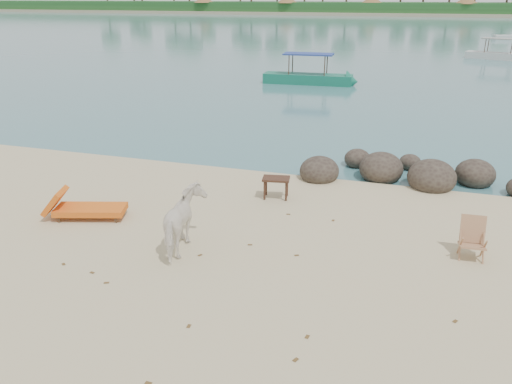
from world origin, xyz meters
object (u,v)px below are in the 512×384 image
at_px(cow, 185,223).
at_px(boat_near, 308,58).
at_px(boulders, 405,173).
at_px(deck_chair, 473,241).
at_px(lounge_chair, 90,207).
at_px(side_table, 276,189).

height_order(cow, boat_near, boat_near).
distance_m(boulders, deck_chair, 4.67).
bearing_deg(lounge_chair, boulders, 18.60).
height_order(deck_chair, boat_near, boat_near).
bearing_deg(cow, deck_chair, -177.62).
relative_size(lounge_chair, deck_chair, 2.47).
height_order(side_table, deck_chair, deck_chair).
distance_m(lounge_chair, boat_near, 20.94).
xyz_separation_m(cow, lounge_chair, (-2.84, 0.80, -0.34)).
relative_size(boulders, boat_near, 1.07).
xyz_separation_m(cow, deck_chair, (5.64, 1.37, -0.23)).
xyz_separation_m(cow, side_table, (1.05, 3.31, -0.37)).
relative_size(boulders, deck_chair, 7.68).
bearing_deg(cow, side_table, -118.88).
height_order(cow, side_table, cow).
bearing_deg(boulders, deck_chair, -72.21).
relative_size(boulders, lounge_chair, 3.11).
bearing_deg(boulders, side_table, -141.72).
xyz_separation_m(boulders, boat_near, (-6.17, 15.88, 1.25)).
bearing_deg(side_table, cow, -116.99).
xyz_separation_m(boulders, deck_chair, (1.42, -4.44, 0.21)).
relative_size(side_table, boat_near, 0.12).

